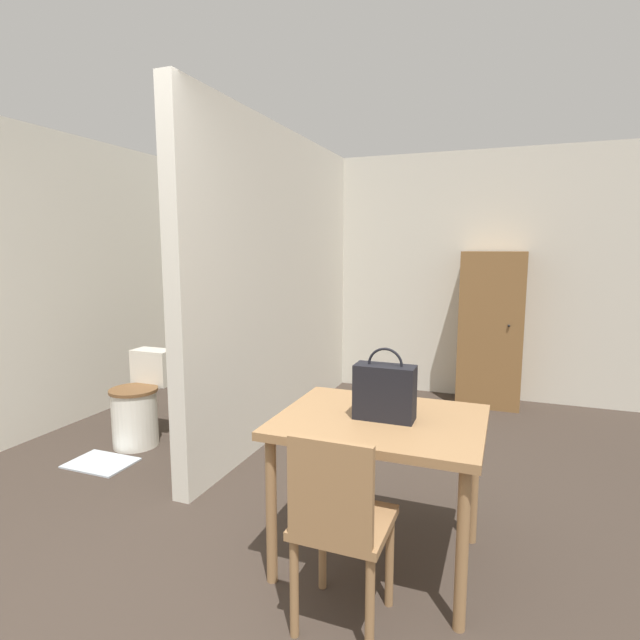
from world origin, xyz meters
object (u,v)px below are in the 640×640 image
(dining_table, at_px, (380,435))
(toilet, at_px, (139,405))
(wooden_cabinet, at_px, (491,329))
(handbag, at_px, (385,391))
(wooden_chair, at_px, (339,522))

(dining_table, xyz_separation_m, toilet, (-2.14, 0.80, -0.34))
(dining_table, bearing_deg, wooden_cabinet, 82.10)
(dining_table, distance_m, wooden_cabinet, 2.87)
(handbag, relative_size, wooden_cabinet, 0.23)
(dining_table, xyz_separation_m, wooden_chair, (-0.03, -0.50, -0.18))
(dining_table, height_order, wooden_cabinet, wooden_cabinet)
(dining_table, height_order, handbag, handbag)
(dining_table, relative_size, handbag, 2.80)
(handbag, distance_m, wooden_cabinet, 2.88)
(toilet, relative_size, wooden_cabinet, 0.48)
(handbag, bearing_deg, toilet, 159.42)
(dining_table, distance_m, handbag, 0.23)
(wooden_chair, relative_size, wooden_cabinet, 0.56)
(wooden_cabinet, bearing_deg, handbag, -97.44)
(toilet, bearing_deg, dining_table, -20.45)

